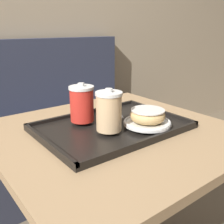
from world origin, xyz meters
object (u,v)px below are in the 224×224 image
Objects in this scene: donut_chocolate_glazed at (148,115)px; spoon at (116,110)px; coffee_cup_rear at (82,103)px; coffee_cup_front at (109,111)px.

donut_chocolate_glazed is 0.98× the size of spoon.
coffee_cup_front is at bearing -80.44° from coffee_cup_rear.
coffee_cup_rear is (-0.02, 0.13, -0.00)m from coffee_cup_front.
coffee_cup_rear is 1.13× the size of donut_chocolate_glazed.
donut_chocolate_glazed is at bearing -47.70° from coffee_cup_rear.
coffee_cup_rear reaches higher than spoon.
coffee_cup_rear reaches higher than donut_chocolate_glazed.
spoon is (0.01, 0.19, -0.03)m from donut_chocolate_glazed.
coffee_cup_rear is at bearing 120.04° from spoon.
coffee_cup_front is 1.15× the size of donut_chocolate_glazed.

